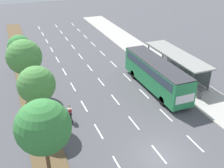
{
  "coord_description": "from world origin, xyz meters",
  "views": [
    {
      "loc": [
        -9.56,
        -13.65,
        14.81
      ],
      "look_at": [
        0.18,
        10.79,
        1.2
      ],
      "focal_mm": 43.0,
      "sensor_mm": 36.0,
      "label": 1
    }
  ],
  "objects_px": {
    "cyclist": "(70,114)",
    "median_tree_nearest": "(43,127)",
    "bus_shelter": "(178,62)",
    "median_tree_third": "(24,57)",
    "median_tree_second": "(36,85)",
    "median_tree_fourth": "(20,47)",
    "bus": "(156,72)",
    "trash_bin": "(199,94)"
  },
  "relations": [
    {
      "from": "cyclist",
      "to": "trash_bin",
      "type": "xyz_separation_m",
      "value": [
        13.89,
        -1.19,
        -0.22
      ]
    },
    {
      "from": "median_tree_nearest",
      "to": "median_tree_fourth",
      "type": "bearing_deg",
      "value": 90.05
    },
    {
      "from": "cyclist",
      "to": "median_tree_second",
      "type": "distance_m",
      "value": 4.36
    },
    {
      "from": "median_tree_fourth",
      "to": "bus_shelter",
      "type": "bearing_deg",
      "value": -25.05
    },
    {
      "from": "bus",
      "to": "median_tree_third",
      "type": "distance_m",
      "value": 14.42
    },
    {
      "from": "median_tree_third",
      "to": "trash_bin",
      "type": "distance_m",
      "value": 19.0
    },
    {
      "from": "bus_shelter",
      "to": "trash_bin",
      "type": "height_order",
      "value": "bus_shelter"
    },
    {
      "from": "bus_shelter",
      "to": "median_tree_third",
      "type": "relative_size",
      "value": 1.73
    },
    {
      "from": "bus_shelter",
      "to": "trash_bin",
      "type": "xyz_separation_m",
      "value": [
        -1.08,
        -5.89,
        -1.29
      ]
    },
    {
      "from": "bus_shelter",
      "to": "trash_bin",
      "type": "distance_m",
      "value": 6.13
    },
    {
      "from": "median_tree_second",
      "to": "median_tree_fourth",
      "type": "bearing_deg",
      "value": 91.95
    },
    {
      "from": "median_tree_second",
      "to": "median_tree_third",
      "type": "xyz_separation_m",
      "value": [
        -0.36,
        6.49,
        0.2
      ]
    },
    {
      "from": "trash_bin",
      "to": "median_tree_fourth",
      "type": "bearing_deg",
      "value": 139.81
    },
    {
      "from": "bus_shelter",
      "to": "median_tree_fourth",
      "type": "height_order",
      "value": "median_tree_fourth"
    },
    {
      "from": "median_tree_third",
      "to": "median_tree_fourth",
      "type": "bearing_deg",
      "value": 90.75
    },
    {
      "from": "cyclist",
      "to": "median_tree_nearest",
      "type": "relative_size",
      "value": 0.29
    },
    {
      "from": "bus",
      "to": "median_tree_nearest",
      "type": "height_order",
      "value": "median_tree_nearest"
    },
    {
      "from": "bus_shelter",
      "to": "cyclist",
      "type": "relative_size",
      "value": 5.91
    },
    {
      "from": "median_tree_second",
      "to": "trash_bin",
      "type": "relative_size",
      "value": 6.83
    },
    {
      "from": "median_tree_nearest",
      "to": "trash_bin",
      "type": "height_order",
      "value": "median_tree_nearest"
    },
    {
      "from": "bus_shelter",
      "to": "median_tree_third",
      "type": "distance_m",
      "value": 18.24
    },
    {
      "from": "median_tree_second",
      "to": "median_tree_nearest",
      "type": "bearing_deg",
      "value": -93.75
    },
    {
      "from": "bus",
      "to": "cyclist",
      "type": "height_order",
      "value": "bus"
    },
    {
      "from": "bus",
      "to": "trash_bin",
      "type": "bearing_deg",
      "value": -50.7
    },
    {
      "from": "cyclist",
      "to": "trash_bin",
      "type": "height_order",
      "value": "cyclist"
    },
    {
      "from": "median_tree_second",
      "to": "bus_shelter",
      "type": "bearing_deg",
      "value": 14.53
    },
    {
      "from": "median_tree_second",
      "to": "median_tree_fourth",
      "type": "relative_size",
      "value": 1.19
    },
    {
      "from": "trash_bin",
      "to": "median_tree_second",
      "type": "bearing_deg",
      "value": 175.38
    },
    {
      "from": "median_tree_third",
      "to": "trash_bin",
      "type": "relative_size",
      "value": 7.33
    },
    {
      "from": "median_tree_fourth",
      "to": "trash_bin",
      "type": "height_order",
      "value": "median_tree_fourth"
    },
    {
      "from": "trash_bin",
      "to": "bus_shelter",
      "type": "bearing_deg",
      "value": 79.63
    },
    {
      "from": "median_tree_nearest",
      "to": "median_tree_second",
      "type": "height_order",
      "value": "median_tree_nearest"
    },
    {
      "from": "cyclist",
      "to": "bus_shelter",
      "type": "bearing_deg",
      "value": 17.45
    },
    {
      "from": "median_tree_second",
      "to": "median_tree_third",
      "type": "distance_m",
      "value": 6.51
    },
    {
      "from": "median_tree_second",
      "to": "trash_bin",
      "type": "height_order",
      "value": "median_tree_second"
    },
    {
      "from": "bus",
      "to": "cyclist",
      "type": "distance_m",
      "value": 11.11
    },
    {
      "from": "cyclist",
      "to": "median_tree_fourth",
      "type": "relative_size",
      "value": 0.37
    },
    {
      "from": "bus_shelter",
      "to": "median_tree_second",
      "type": "bearing_deg",
      "value": -165.47
    },
    {
      "from": "bus_shelter",
      "to": "median_tree_nearest",
      "type": "bearing_deg",
      "value": -148.47
    },
    {
      "from": "bus",
      "to": "median_tree_second",
      "type": "height_order",
      "value": "median_tree_second"
    },
    {
      "from": "bus_shelter",
      "to": "cyclist",
      "type": "distance_m",
      "value": 15.73
    },
    {
      "from": "median_tree_nearest",
      "to": "median_tree_second",
      "type": "relative_size",
      "value": 1.06
    }
  ]
}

